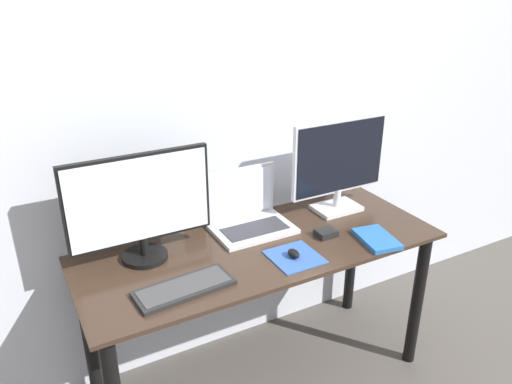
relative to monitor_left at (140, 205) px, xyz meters
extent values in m
cube|color=silver|center=(0.47, 0.24, 0.28)|extent=(7.00, 0.05, 2.50)
cube|color=#332319|center=(0.47, -0.13, -0.25)|extent=(1.55, 0.61, 0.02)
cylinder|color=black|center=(1.18, -0.38, -0.61)|extent=(0.06, 0.06, 0.71)
cylinder|color=black|center=(-0.25, 0.12, -0.61)|extent=(0.06, 0.06, 0.71)
cylinder|color=black|center=(1.18, 0.12, -0.61)|extent=(0.06, 0.06, 0.71)
cylinder|color=black|center=(0.00, 0.00, -0.23)|extent=(0.18, 0.18, 0.02)
cylinder|color=black|center=(0.00, 0.00, -0.18)|extent=(0.04, 0.04, 0.08)
cube|color=black|center=(0.00, 0.00, 0.03)|extent=(0.57, 0.02, 0.36)
cube|color=silver|center=(0.00, -0.01, 0.03)|extent=(0.55, 0.01, 0.34)
cube|color=silver|center=(0.96, 0.00, -0.23)|extent=(0.22, 0.16, 0.02)
cylinder|color=silver|center=(0.96, 0.00, -0.17)|extent=(0.04, 0.04, 0.09)
cube|color=silver|center=(0.96, 0.00, 0.04)|extent=(0.51, 0.02, 0.36)
cube|color=black|center=(0.96, -0.01, 0.04)|extent=(0.48, 0.01, 0.33)
cube|color=silver|center=(0.49, 0.00, -0.23)|extent=(0.35, 0.25, 0.02)
cube|color=#2D2D33|center=(0.49, -0.02, -0.22)|extent=(0.29, 0.14, 0.00)
cube|color=silver|center=(0.49, 0.13, -0.10)|extent=(0.35, 0.01, 0.24)
cube|color=silver|center=(0.49, 0.12, -0.10)|extent=(0.32, 0.00, 0.21)
cube|color=black|center=(0.06, -0.29, -0.23)|extent=(0.37, 0.17, 0.02)
cube|color=#383838|center=(0.06, -0.29, -0.22)|extent=(0.34, 0.14, 0.00)
cube|color=#2D519E|center=(0.54, -0.29, -0.23)|extent=(0.20, 0.20, 0.00)
ellipsoid|color=black|center=(0.53, -0.29, -0.22)|extent=(0.04, 0.06, 0.03)
cube|color=#235B9E|center=(0.92, -0.34, -0.23)|extent=(0.17, 0.23, 0.02)
cube|color=white|center=(0.92, -0.34, -0.23)|extent=(0.17, 0.22, 0.02)
cube|color=black|center=(0.76, -0.20, -0.22)|extent=(0.09, 0.07, 0.03)
camera|label=1|loc=(-0.43, -1.75, 0.82)|focal=35.00mm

